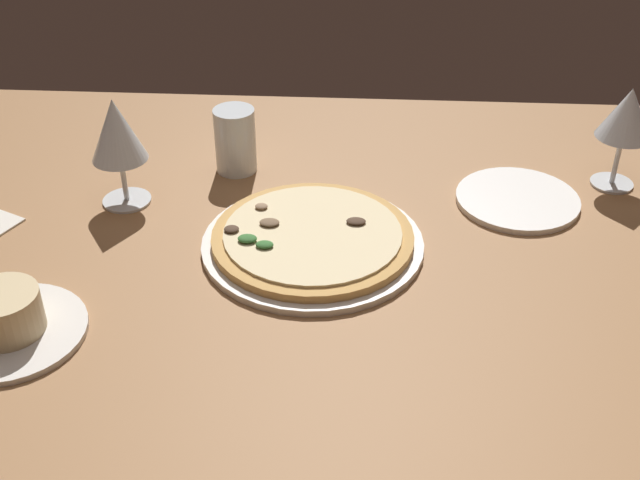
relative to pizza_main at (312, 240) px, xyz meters
The scene contains 7 objects.
dining_table 6.58cm from the pizza_main, 114.61° to the left, with size 150.00×110.00×4.00cm, color #996B42.
pizza_main is the anchor object (origin of this frame).
ramekin_on_saucer 40.45cm from the pizza_main, 30.54° to the left, with size 18.31×18.31×6.11cm.
wine_glass_far 50.74cm from the pizza_main, 156.21° to the right, with size 8.24×8.24×16.06cm.
wine_glass_near 32.27cm from the pizza_main, 19.99° to the right, with size 8.14×8.14×16.67cm.
water_glass 25.46cm from the pizza_main, 57.44° to the right, with size 6.49×6.49×10.42cm.
side_plate 33.03cm from the pizza_main, 155.30° to the right, with size 18.45×18.45×0.90cm, color white.
Camera 1 is at (-4.25, 87.35, 68.09)cm, focal length 45.76 mm.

